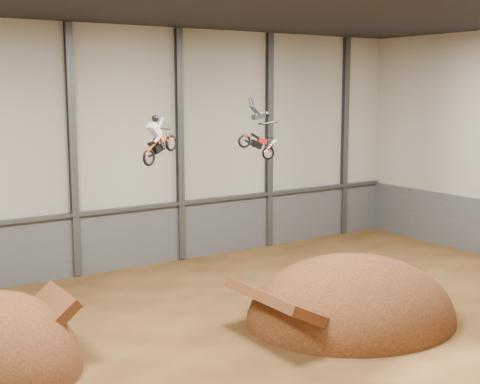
% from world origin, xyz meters
% --- Properties ---
extents(floor, '(40.00, 40.00, 0.00)m').
position_xyz_m(floor, '(0.00, 0.00, 0.00)').
color(floor, '#462B12').
rests_on(floor, ground).
extents(back_wall, '(40.00, 0.10, 14.00)m').
position_xyz_m(back_wall, '(0.00, 15.00, 7.00)').
color(back_wall, beige).
rests_on(back_wall, ground).
extents(lower_band_back, '(39.80, 0.18, 3.50)m').
position_xyz_m(lower_band_back, '(0.00, 14.90, 1.75)').
color(lower_band_back, '#53565A').
rests_on(lower_band_back, ground).
extents(steel_rail, '(39.80, 0.35, 0.20)m').
position_xyz_m(steel_rail, '(0.00, 14.75, 3.55)').
color(steel_rail, '#47494F').
rests_on(steel_rail, lower_band_back).
extents(steel_column_2, '(0.40, 0.36, 13.90)m').
position_xyz_m(steel_column_2, '(-3.33, 14.80, 7.00)').
color(steel_column_2, '#47494F').
rests_on(steel_column_2, ground).
extents(steel_column_3, '(0.40, 0.36, 13.90)m').
position_xyz_m(steel_column_3, '(3.33, 14.80, 7.00)').
color(steel_column_3, '#47494F').
rests_on(steel_column_3, ground).
extents(steel_column_4, '(0.40, 0.36, 13.90)m').
position_xyz_m(steel_column_4, '(10.00, 14.80, 7.00)').
color(steel_column_4, '#47494F').
rests_on(steel_column_4, ground).
extents(steel_column_5, '(0.40, 0.36, 13.90)m').
position_xyz_m(steel_column_5, '(16.67, 14.80, 7.00)').
color(steel_column_5, '#47494F').
rests_on(steel_column_5, ground).
extents(landing_ramp, '(10.02, 8.86, 5.78)m').
position_xyz_m(landing_ramp, '(4.67, 1.10, 0.00)').
color(landing_ramp, '#402010').
rests_on(landing_ramp, ground).
extents(fmx_rider_a, '(3.03, 1.95, 2.77)m').
position_xyz_m(fmx_rider_a, '(-2.33, 6.10, 8.47)').
color(fmx_rider_a, '#C24A13').
extents(fmx_rider_b, '(3.21, 1.17, 2.97)m').
position_xyz_m(fmx_rider_b, '(0.43, 2.91, 8.77)').
color(fmx_rider_b, red).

